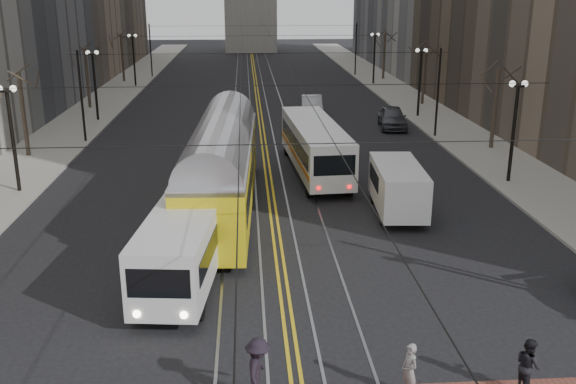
{
  "coord_description": "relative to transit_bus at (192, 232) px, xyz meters",
  "views": [
    {
      "loc": [
        -1.29,
        -16.33,
        10.65
      ],
      "look_at": [
        0.33,
        7.74,
        3.0
      ],
      "focal_mm": 40.0,
      "sensor_mm": 36.0,
      "label": 1
    }
  ],
  "objects": [
    {
      "name": "lamp_posts",
      "position": [
        3.5,
        21.07,
        1.39
      ],
      "size": [
        27.6,
        57.2,
        5.6
      ],
      "color": "black",
      "rests_on": "ground"
    },
    {
      "name": "sidewalk_right",
      "position": [
        18.5,
        37.32,
        -1.34
      ],
      "size": [
        5.0,
        140.0,
        0.15
      ],
      "primitive_type": "cube",
      "color": "gray",
      "rests_on": "ground"
    },
    {
      "name": "rear_bus",
      "position": [
        6.34,
        13.25,
        0.11
      ],
      "size": [
        3.29,
        11.81,
        3.04
      ],
      "primitive_type": "cube",
      "rotation": [
        0.0,
        0.0,
        0.06
      ],
      "color": "silver",
      "rests_on": "ground"
    },
    {
      "name": "pedestrian_b",
      "position": [
        6.51,
        -9.18,
        -0.62
      ],
      "size": [
        0.54,
        0.66,
        1.56
      ],
      "primitive_type": "imported",
      "rotation": [
        0.0,
        0.0,
        5.04
      ],
      "color": "gray",
      "rests_on": "crosswalk_band"
    },
    {
      "name": "centre_lines",
      "position": [
        3.5,
        37.32,
        -1.41
      ],
      "size": [
        0.42,
        130.0,
        0.01
      ],
      "primitive_type": "cube",
      "color": "gold",
      "rests_on": "ground"
    },
    {
      "name": "transit_bus",
      "position": [
        0.0,
        0.0,
        0.0
      ],
      "size": [
        3.56,
        11.5,
        2.83
      ],
      "primitive_type": "cube",
      "rotation": [
        0.0,
        0.0,
        -0.11
      ],
      "color": "silver",
      "rests_on": "ground"
    },
    {
      "name": "pedestrian_c",
      "position": [
        9.81,
        -9.18,
        -0.6
      ],
      "size": [
        0.71,
        0.86,
        1.6
      ],
      "primitive_type": "imported",
      "rotation": [
        0.0,
        0.0,
        1.72
      ],
      "color": "black",
      "rests_on": "crosswalk_band"
    },
    {
      "name": "streetcar",
      "position": [
        1.0,
        6.64,
        0.45
      ],
      "size": [
        3.62,
        15.96,
        3.74
      ],
      "primitive_type": "cube",
      "rotation": [
        0.0,
        0.0,
        -0.04
      ],
      "color": "gold",
      "rests_on": "ground"
    },
    {
      "name": "trolley_wires",
      "position": [
        3.5,
        27.15,
        2.36
      ],
      "size": [
        25.96,
        120.0,
        6.6
      ],
      "color": "black",
      "rests_on": "ground"
    },
    {
      "name": "ground",
      "position": [
        3.5,
        -7.68,
        -1.41
      ],
      "size": [
        260.0,
        260.0,
        0.0
      ],
      "primitive_type": "plane",
      "color": "black",
      "rests_on": "ground"
    },
    {
      "name": "sedan_grey",
      "position": [
        13.95,
        25.98,
        -0.55
      ],
      "size": [
        2.59,
        5.25,
        1.72
      ],
      "primitive_type": "imported",
      "rotation": [
        0.0,
        0.0,
        -0.11
      ],
      "color": "#43454B",
      "rests_on": "ground"
    },
    {
      "name": "pedestrian_d",
      "position": [
        2.41,
        -9.18,
        -0.46
      ],
      "size": [
        0.86,
        1.3,
        1.89
      ],
      "primitive_type": "imported",
      "rotation": [
        0.0,
        0.0,
        1.43
      ],
      "color": "black",
      "rests_on": "crosswalk_band"
    },
    {
      "name": "streetcar_rails",
      "position": [
        3.5,
        37.32,
        -1.41
      ],
      "size": [
        4.8,
        130.0,
        0.02
      ],
      "primitive_type": "cube",
      "color": "gray",
      "rests_on": "ground"
    },
    {
      "name": "cargo_van",
      "position": [
        9.6,
        5.59,
        -0.18
      ],
      "size": [
        2.5,
        5.72,
        2.48
      ],
      "primitive_type": "cube",
      "rotation": [
        0.0,
        0.0,
        -0.06
      ],
      "color": "white",
      "rests_on": "ground"
    },
    {
      "name": "sidewalk_left",
      "position": [
        -11.5,
        37.32,
        -1.34
      ],
      "size": [
        5.0,
        140.0,
        0.15
      ],
      "primitive_type": "cube",
      "color": "gray",
      "rests_on": "ground"
    },
    {
      "name": "street_trees",
      "position": [
        3.5,
        27.57,
        1.39
      ],
      "size": [
        31.68,
        53.28,
        5.6
      ],
      "color": "#382D23",
      "rests_on": "ground"
    },
    {
      "name": "sedan_silver",
      "position": [
        8.07,
        31.87,
        -0.57
      ],
      "size": [
        2.15,
        5.24,
        1.69
      ],
      "primitive_type": "imported",
      "rotation": [
        0.0,
        0.0,
        -0.07
      ],
      "color": "#9D9FA4",
      "rests_on": "ground"
    }
  ]
}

